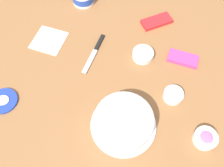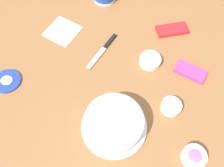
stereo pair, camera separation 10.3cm
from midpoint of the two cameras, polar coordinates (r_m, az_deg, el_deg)
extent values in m
plane|color=#936038|center=(1.11, -3.93, 3.20)|extent=(1.54, 1.54, 0.00)
cylinder|color=white|center=(0.98, -0.32, -10.14)|extent=(0.26, 0.26, 0.01)
cylinder|color=brown|center=(0.95, -0.33, -9.56)|extent=(0.21, 0.21, 0.05)
cylinder|color=white|center=(0.95, -0.33, -9.46)|extent=(0.23, 0.23, 0.06)
ellipsoid|color=white|center=(0.91, -0.34, -8.67)|extent=(0.23, 0.23, 0.04)
cylinder|color=#233DAD|center=(1.15, -26.78, -3.95)|extent=(0.12, 0.12, 0.01)
ellipsoid|color=white|center=(1.14, -26.94, -3.78)|extent=(0.05, 0.05, 0.01)
cube|color=silver|center=(1.13, -7.90, 5.05)|extent=(0.06, 0.14, 0.00)
cube|color=black|center=(1.19, -5.51, 9.48)|extent=(0.04, 0.10, 0.01)
cylinder|color=white|center=(1.00, 18.52, -12.54)|extent=(0.09, 0.09, 0.04)
cylinder|color=pink|center=(1.00, 18.61, -12.45)|extent=(0.08, 0.08, 0.01)
ellipsoid|color=pink|center=(0.99, 18.73, -12.33)|extent=(0.06, 0.06, 0.02)
cylinder|color=white|center=(1.13, 4.79, 6.64)|extent=(0.10, 0.10, 0.03)
cylinder|color=blue|center=(1.14, 4.79, 6.60)|extent=(0.08, 0.08, 0.01)
ellipsoid|color=blue|center=(1.13, 4.81, 6.80)|extent=(0.07, 0.07, 0.02)
cylinder|color=white|center=(1.04, 11.63, -2.99)|extent=(0.08, 0.08, 0.03)
cylinder|color=orange|center=(1.04, 11.61, -3.04)|extent=(0.07, 0.07, 0.01)
ellipsoid|color=orange|center=(1.04, 11.68, -2.87)|extent=(0.06, 0.06, 0.02)
cube|color=#E53D8E|center=(1.16, 14.09, 5.56)|extent=(0.15, 0.10, 0.02)
cube|color=red|center=(1.28, 8.27, 14.24)|extent=(0.17, 0.13, 0.02)
cube|color=white|center=(1.25, -17.11, 9.64)|extent=(0.18, 0.18, 0.01)
camera|label=1|loc=(0.05, -92.87, -5.22)|focal=38.47mm
camera|label=2|loc=(0.05, 87.13, 5.22)|focal=38.47mm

